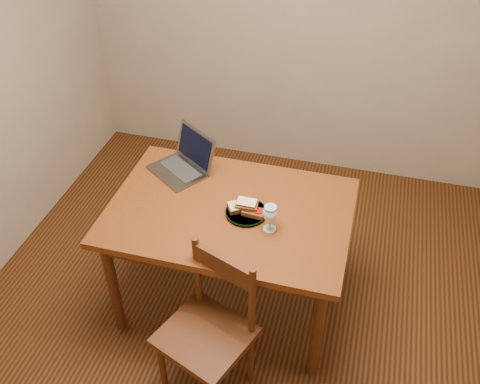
% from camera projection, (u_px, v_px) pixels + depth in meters
% --- Properties ---
extents(floor, '(3.20, 3.20, 0.02)m').
position_uv_depth(floor, '(240.00, 304.00, 3.32)').
color(floor, black).
rests_on(floor, ground).
extents(back_wall, '(3.20, 0.02, 2.60)m').
position_uv_depth(back_wall, '(301.00, 5.00, 3.70)').
color(back_wall, gray).
rests_on(back_wall, floor).
extents(table, '(1.30, 0.90, 0.74)m').
position_uv_depth(table, '(230.00, 221.00, 2.93)').
color(table, '#461D0B').
rests_on(table, floor).
extents(chair, '(0.52, 0.51, 0.44)m').
position_uv_depth(chair, '(208.00, 326.00, 2.60)').
color(chair, '#391C0C').
rests_on(chair, floor).
extents(plate, '(0.22, 0.22, 0.02)m').
position_uv_depth(plate, '(246.00, 213.00, 2.84)').
color(plate, black).
rests_on(plate, table).
extents(sandwich_cheese, '(0.15, 0.13, 0.04)m').
position_uv_depth(sandwich_cheese, '(240.00, 206.00, 2.83)').
color(sandwich_cheese, '#381E0C').
rests_on(sandwich_cheese, plate).
extents(sandwich_tomato, '(0.12, 0.08, 0.04)m').
position_uv_depth(sandwich_tomato, '(254.00, 212.00, 2.80)').
color(sandwich_tomato, '#381E0C').
rests_on(sandwich_tomato, plate).
extents(sandwich_top, '(0.12, 0.08, 0.04)m').
position_uv_depth(sandwich_top, '(247.00, 204.00, 2.81)').
color(sandwich_top, '#381E0C').
rests_on(sandwich_top, plate).
extents(milk_glass, '(0.08, 0.08, 0.15)m').
position_uv_depth(milk_glass, '(270.00, 218.00, 2.70)').
color(milk_glass, white).
rests_on(milk_glass, table).
extents(laptop, '(0.43, 0.42, 0.23)m').
position_uv_depth(laptop, '(186.00, 160.00, 3.12)').
color(laptop, slate).
rests_on(laptop, table).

